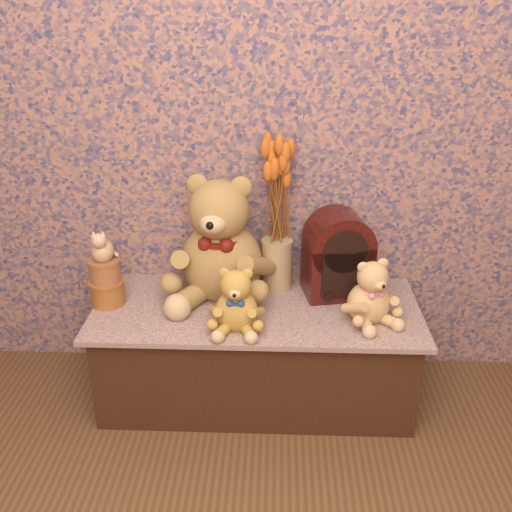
{
  "coord_description": "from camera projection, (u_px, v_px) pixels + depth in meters",
  "views": [
    {
      "loc": [
        0.07,
        -0.73,
        1.53
      ],
      "look_at": [
        0.0,
        1.18,
        0.65
      ],
      "focal_mm": 40.69,
      "sensor_mm": 36.0,
      "label": 1
    }
  ],
  "objects": [
    {
      "name": "biscuit_tin_upper",
      "position": [
        105.0,
        271.0,
        2.22
      ],
      "size": [
        0.15,
        0.15,
        0.09
      ],
      "primitive_type": "cylinder",
      "rotation": [
        0.0,
        0.0,
        -0.38
      ],
      "color": "tan",
      "rests_on": "biscuit_tin_lower"
    },
    {
      "name": "biscuit_tin_lower",
      "position": [
        108.0,
        292.0,
        2.26
      ],
      "size": [
        0.15,
        0.15,
        0.1
      ],
      "primitive_type": "cylinder",
      "rotation": [
        0.0,
        0.0,
        -0.19
      ],
      "color": "#B39234",
      "rests_on": "display_shelf"
    },
    {
      "name": "cathedral_radio",
      "position": [
        338.0,
        254.0,
        2.28
      ],
      "size": [
        0.28,
        0.23,
        0.35
      ],
      "primitive_type": null,
      "rotation": [
        0.0,
        0.0,
        0.19
      ],
      "color": "black",
      "rests_on": "display_shelf"
    },
    {
      "name": "cat_figurine",
      "position": [
        102.0,
        244.0,
        2.17
      ],
      "size": [
        0.1,
        0.11,
        0.14
      ],
      "primitive_type": null,
      "rotation": [
        0.0,
        0.0,
        0.04
      ],
      "color": "silver",
      "rests_on": "biscuit_tin_upper"
    },
    {
      "name": "display_shelf",
      "position": [
        256.0,
        351.0,
        2.34
      ],
      "size": [
        1.26,
        0.55,
        0.41
      ],
      "primitive_type": "cube",
      "color": "#324867",
      "rests_on": "ground"
    },
    {
      "name": "dried_stalks",
      "position": [
        278.0,
        188.0,
        2.22
      ],
      "size": [
        0.27,
        0.27,
        0.43
      ],
      "primitive_type": null,
      "rotation": [
        0.0,
        0.0,
        -0.22
      ],
      "color": "#D06521",
      "rests_on": "ceramic_vase"
    },
    {
      "name": "teddy_small",
      "position": [
        370.0,
        288.0,
        2.11
      ],
      "size": [
        0.29,
        0.31,
        0.26
      ],
      "primitive_type": null,
      "rotation": [
        0.0,
        0.0,
        0.43
      ],
      "color": "#DFB16A",
      "rests_on": "display_shelf"
    },
    {
      "name": "ceramic_vase",
      "position": [
        277.0,
        264.0,
        2.36
      ],
      "size": [
        0.13,
        0.13,
        0.21
      ],
      "primitive_type": "cylinder",
      "rotation": [
        0.0,
        0.0,
        0.02
      ],
      "color": "tan",
      "rests_on": "display_shelf"
    },
    {
      "name": "teddy_medium",
      "position": [
        236.0,
        296.0,
        2.06
      ],
      "size": [
        0.21,
        0.24,
        0.26
      ],
      "primitive_type": null,
      "rotation": [
        0.0,
        0.0,
        -0.01
      ],
      "color": "#BD8935",
      "rests_on": "display_shelf"
    },
    {
      "name": "teddy_large",
      "position": [
        221.0,
        232.0,
        2.24
      ],
      "size": [
        0.49,
        0.56,
        0.53
      ],
      "primitive_type": null,
      "rotation": [
        0.0,
        0.0,
        -0.14
      ],
      "color": "olive",
      "rests_on": "display_shelf"
    }
  ]
}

